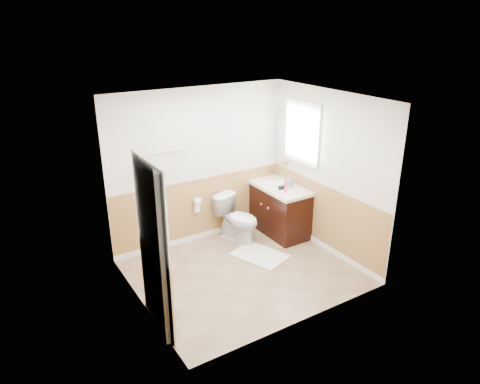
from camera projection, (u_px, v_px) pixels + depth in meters
floor at (243, 272)px, 6.38m from camera, size 3.00×3.00×0.00m
ceiling at (244, 99)px, 5.46m from camera, size 3.00×3.00×0.00m
wall_back at (200, 167)px, 6.94m from camera, size 3.00×0.00×3.00m
wall_front at (306, 229)px, 4.89m from camera, size 3.00×0.00×3.00m
wall_left at (136, 217)px, 5.18m from camera, size 0.00×3.00×3.00m
wall_right at (327, 173)px, 6.66m from camera, size 0.00×3.00×3.00m
wainscot_back at (201, 210)px, 7.21m from camera, size 3.00×0.00×3.00m
wainscot_front at (302, 286)px, 5.18m from camera, size 3.00×0.00×3.00m
wainscot_left at (142, 272)px, 5.46m from camera, size 0.00×2.60×2.60m
wainscot_right at (323, 218)px, 6.93m from camera, size 0.00×2.60×2.60m
toilet at (238, 219)px, 7.20m from camera, size 0.65×0.84×0.75m
bath_mat at (260, 255)px, 6.82m from camera, size 0.79×0.94×0.02m
vanity_cabinet at (279, 210)px, 7.45m from camera, size 0.55×1.10×0.80m
vanity_knob_left at (268, 208)px, 7.17m from camera, size 0.03×0.03×0.03m
vanity_knob_right at (261, 204)px, 7.32m from camera, size 0.03×0.03×0.03m
countertop at (279, 187)px, 7.29m from camera, size 0.60×1.15×0.05m
sink_basin at (275, 182)px, 7.40m from camera, size 0.36×0.36×0.02m
faucet at (283, 177)px, 7.46m from camera, size 0.02×0.02×0.14m
lotion_bottle at (286, 186)px, 6.97m from camera, size 0.05×0.05×0.22m
soap_dispenser at (290, 180)px, 7.22m from camera, size 0.11×0.11×0.20m
hair_dryer_body at (283, 187)px, 7.13m from camera, size 0.14×0.07×0.07m
hair_dryer_handle at (280, 188)px, 7.16m from camera, size 0.03×0.03×0.07m
mirror_panel at (283, 138)px, 7.40m from camera, size 0.02×0.35×0.90m
window_frame at (302, 133)px, 6.92m from camera, size 0.04×0.80×1.00m
window_glass at (303, 133)px, 6.93m from camera, size 0.01×0.70×0.90m
door at (160, 248)px, 4.96m from camera, size 0.29×0.78×2.04m
door_frame at (154, 249)px, 4.92m from camera, size 0.02×0.92×2.10m
door_knob at (155, 240)px, 5.28m from camera, size 0.06×0.06×0.06m
towel_bar at (167, 151)px, 6.50m from camera, size 0.62×0.02×0.02m
tp_holder_bar at (197, 201)px, 7.04m from camera, size 0.14×0.02×0.02m
tp_roll at (197, 201)px, 7.04m from camera, size 0.10×0.11×0.11m
tp_sheet at (197, 208)px, 7.08m from camera, size 0.10×0.01×0.16m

